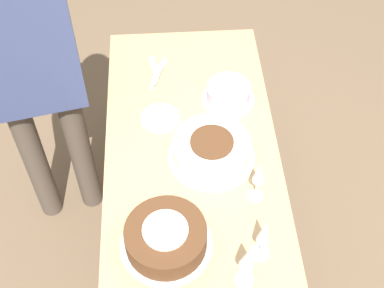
{
  "coord_description": "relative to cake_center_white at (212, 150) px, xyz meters",
  "views": [
    {
      "loc": [
        1.35,
        -0.09,
        2.49
      ],
      "look_at": [
        0.0,
        0.0,
        0.82
      ],
      "focal_mm": 50.0,
      "sensor_mm": 36.0,
      "label": 1
    }
  ],
  "objects": [
    {
      "name": "ground_plane",
      "position": [
        -0.03,
        -0.08,
        -0.82
      ],
      "size": [
        12.0,
        12.0,
        0.0
      ],
      "primitive_type": "plane",
      "color": "brown"
    },
    {
      "name": "dining_table",
      "position": [
        -0.03,
        -0.08,
        -0.18
      ],
      "size": [
        1.52,
        0.71,
        0.77
      ],
      "color": "tan",
      "rests_on": "ground_plane"
    },
    {
      "name": "cake_center_white",
      "position": [
        0.0,
        0.0,
        0.0
      ],
      "size": [
        0.35,
        0.35,
        0.1
      ],
      "color": "white",
      "rests_on": "dining_table"
    },
    {
      "name": "cake_front_chocolate",
      "position": [
        0.39,
        -0.2,
        0.0
      ],
      "size": [
        0.33,
        0.33,
        0.11
      ],
      "color": "white",
      "rests_on": "dining_table"
    },
    {
      "name": "cake_back_decorated",
      "position": [
        -0.31,
        0.1,
        -0.01
      ],
      "size": [
        0.23,
        0.23,
        0.08
      ],
      "color": "white",
      "rests_on": "dining_table"
    },
    {
      "name": "wine_glass_near",
      "position": [
        0.44,
        0.13,
        0.09
      ],
      "size": [
        0.07,
        0.07,
        0.21
      ],
      "color": "silver",
      "rests_on": "dining_table"
    },
    {
      "name": "wine_glass_far",
      "position": [
        0.54,
        0.06,
        0.1
      ],
      "size": [
        0.07,
        0.07,
        0.21
      ],
      "color": "silver",
      "rests_on": "dining_table"
    },
    {
      "name": "wine_glass_extra",
      "position": [
        0.2,
        0.15,
        0.09
      ],
      "size": [
        0.06,
        0.06,
        0.2
      ],
      "color": "silver",
      "rests_on": "dining_table"
    },
    {
      "name": "dessert_plate_left",
      "position": [
        -0.22,
        -0.2,
        -0.04
      ],
      "size": [
        0.17,
        0.17,
        0.01
      ],
      "color": "white",
      "rests_on": "dining_table"
    },
    {
      "name": "fork_pile",
      "position": [
        -0.51,
        -0.21,
        -0.04
      ],
      "size": [
        0.21,
        0.09,
        0.02
      ],
      "color": "silver",
      "rests_on": "dining_table"
    },
    {
      "name": "person_cutting",
      "position": [
        -0.32,
        -0.72,
        0.22
      ],
      "size": [
        0.29,
        0.44,
        1.72
      ],
      "rotation": [
        0.0,
        0.0,
        1.77
      ],
      "color": "#4C4238",
      "rests_on": "ground_plane"
    }
  ]
}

